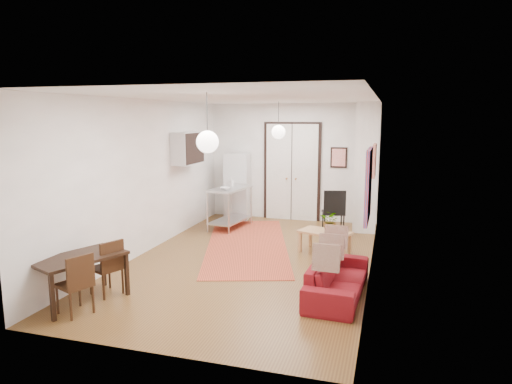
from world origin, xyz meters
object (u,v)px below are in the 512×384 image
(dining_chair_near, at_px, (109,261))
(dining_chair_far, at_px, (78,277))
(sofa, at_px, (338,278))
(black_side_chair, at_px, (334,207))
(kitchen_counter, at_px, (230,202))
(fridge, at_px, (237,186))
(dining_table, at_px, (79,261))
(coffee_table, at_px, (325,234))

(dining_chair_near, bearing_deg, dining_chair_far, 22.49)
(dining_chair_near, xyz_separation_m, dining_chair_far, (0.00, -0.70, 0.00))
(sofa, distance_m, black_side_chair, 3.59)
(kitchen_counter, distance_m, fridge, 1.01)
(kitchen_counter, bearing_deg, black_side_chair, 10.60)
(sofa, distance_m, dining_chair_far, 3.61)
(sofa, height_order, kitchen_counter, kitchen_counter)
(sofa, xyz_separation_m, dining_chair_far, (-3.26, -1.52, 0.21))
(dining_table, relative_size, dining_chair_far, 1.66)
(sofa, bearing_deg, coffee_table, 15.98)
(sofa, height_order, black_side_chair, black_side_chair)
(coffee_table, relative_size, dining_table, 0.78)
(kitchen_counter, relative_size, fridge, 0.79)
(coffee_table, height_order, black_side_chair, black_side_chair)
(kitchen_counter, xyz_separation_m, fridge, (-0.14, 0.98, 0.21))
(dining_chair_near, distance_m, dining_chair_far, 0.70)
(coffee_table, relative_size, dining_chair_near, 1.29)
(coffee_table, height_order, dining_chair_far, dining_chair_far)
(dining_chair_far, bearing_deg, coffee_table, 164.64)
(kitchen_counter, height_order, dining_table, kitchen_counter)
(dining_chair_near, bearing_deg, kitchen_counter, -162.58)
(coffee_table, xyz_separation_m, dining_chair_near, (-2.79, -2.89, 0.11))
(fridge, bearing_deg, dining_table, -100.04)
(black_side_chair, bearing_deg, fridge, -32.00)
(kitchen_counter, bearing_deg, coffee_table, -21.45)
(dining_table, xyz_separation_m, black_side_chair, (2.96, 4.79, 0.01))
(fridge, height_order, dining_chair_far, fridge)
(sofa, relative_size, black_side_chair, 1.74)
(dining_chair_near, bearing_deg, sofa, 126.67)
(sofa, height_order, fridge, fridge)
(fridge, distance_m, dining_chair_near, 5.25)
(kitchen_counter, height_order, black_side_chair, black_side_chair)
(dining_table, relative_size, dining_chair_near, 1.66)
(sofa, bearing_deg, dining_table, 113.10)
(dining_chair_near, height_order, dining_chair_far, same)
(fridge, bearing_deg, kitchen_counter, -87.46)
(sofa, distance_m, dining_table, 3.68)
(sofa, bearing_deg, black_side_chair, 10.91)
(black_side_chair, bearing_deg, coffee_table, 77.34)
(sofa, height_order, dining_chair_near, dining_chair_near)
(fridge, height_order, dining_chair_near, fridge)
(fridge, bearing_deg, coffee_table, -48.31)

